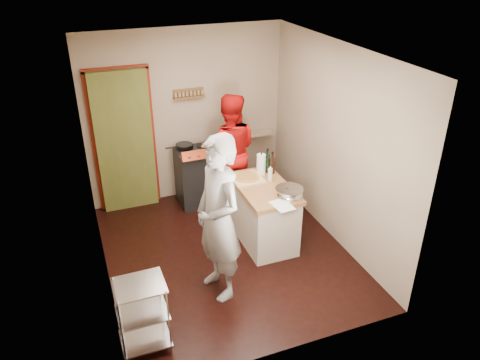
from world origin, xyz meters
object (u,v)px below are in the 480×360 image
object	(u,v)px
person_stripe	(219,219)
person_red	(230,151)
island	(264,212)
wire_shelving	(142,313)
stove	(198,175)

from	to	relation	value
person_stripe	person_red	xyz separation A→B (m)	(0.80, 1.85, -0.10)
island	wire_shelving	bearing A→B (deg)	-144.87
stove	person_red	size ratio (longest dim) A/B	0.57
island	person_red	bearing A→B (deg)	93.92
person_red	wire_shelving	bearing A→B (deg)	72.06
stove	island	world-z (taller)	island
wire_shelving	person_stripe	distance (m)	1.24
stove	wire_shelving	bearing A→B (deg)	-116.85
island	person_stripe	distance (m)	1.27
stove	island	bearing A→B (deg)	-68.54
person_stripe	island	bearing A→B (deg)	118.88
wire_shelving	island	xyz separation A→B (m)	(1.85, 1.30, 0.01)
island	person_red	world-z (taller)	person_red
wire_shelving	person_stripe	bearing A→B (deg)	29.24
wire_shelving	island	bearing A→B (deg)	35.13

